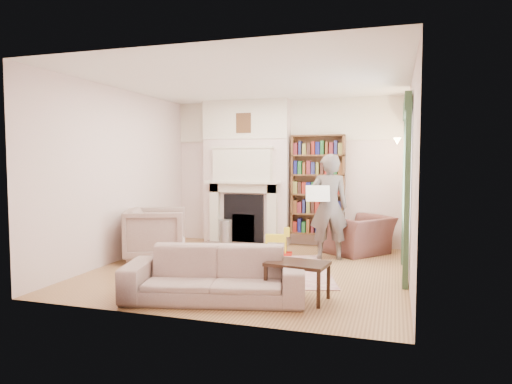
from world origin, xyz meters
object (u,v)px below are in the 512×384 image
(man_reading, at_px, (329,207))
(armchair_left, at_px, (156,234))
(bookcase, at_px, (318,185))
(sofa, at_px, (215,274))
(paraffin_heater, at_px, (225,235))
(rocking_horse, at_px, (276,241))
(coffee_table, at_px, (297,281))
(armchair_reading, at_px, (359,235))

(man_reading, bearing_deg, armchair_left, 3.04)
(bookcase, bearing_deg, sofa, -99.34)
(sofa, distance_m, paraffin_heater, 3.01)
(sofa, bearing_deg, man_reading, 56.79)
(armchair_left, relative_size, sofa, 0.45)
(rocking_horse, bearing_deg, sofa, -100.66)
(man_reading, bearing_deg, sofa, 54.79)
(coffee_table, bearing_deg, rocking_horse, 118.37)
(armchair_left, bearing_deg, coffee_table, -142.30)
(man_reading, height_order, paraffin_heater, man_reading)
(armchair_reading, relative_size, sofa, 0.49)
(coffee_table, distance_m, paraffin_heater, 3.19)
(sofa, distance_m, man_reading, 2.83)
(armchair_reading, xyz_separation_m, rocking_horse, (-1.36, -0.55, -0.09))
(bookcase, relative_size, man_reading, 1.06)
(sofa, height_order, coffee_table, sofa)
(armchair_left, xyz_separation_m, sofa, (1.74, -1.72, -0.12))
(bookcase, relative_size, armchair_reading, 1.82)
(paraffin_heater, bearing_deg, coffee_table, -53.78)
(bookcase, xyz_separation_m, armchair_left, (-2.35, -1.95, -0.75))
(man_reading, distance_m, paraffin_heater, 2.03)
(rocking_horse, bearing_deg, paraffin_heater, 158.65)
(armchair_left, bearing_deg, sofa, -158.59)
(bookcase, distance_m, rocking_horse, 1.49)
(armchair_reading, xyz_separation_m, armchair_left, (-3.16, -1.47, 0.10))
(armchair_reading, height_order, sofa, armchair_reading)
(man_reading, relative_size, paraffin_heater, 3.17)
(bookcase, relative_size, rocking_horse, 3.34)
(bookcase, distance_m, man_reading, 1.18)
(armchair_left, xyz_separation_m, coffee_table, (2.67, -1.45, -0.20))
(armchair_reading, xyz_separation_m, coffee_table, (-0.49, -2.92, -0.11))
(armchair_reading, bearing_deg, coffee_table, 29.27)
(sofa, bearing_deg, armchair_reading, 53.30)
(bookcase, relative_size, coffee_table, 2.64)
(bookcase, distance_m, coffee_table, 3.54)
(man_reading, height_order, coffee_table, man_reading)
(paraffin_heater, bearing_deg, bookcase, 27.69)
(bookcase, xyz_separation_m, paraffin_heater, (-1.56, -0.82, -0.90))
(man_reading, bearing_deg, paraffin_heater, -22.48)
(paraffin_heater, xyz_separation_m, rocking_horse, (1.01, -0.21, -0.03))
(coffee_table, bearing_deg, man_reading, 97.22)
(bookcase, height_order, rocking_horse, bookcase)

